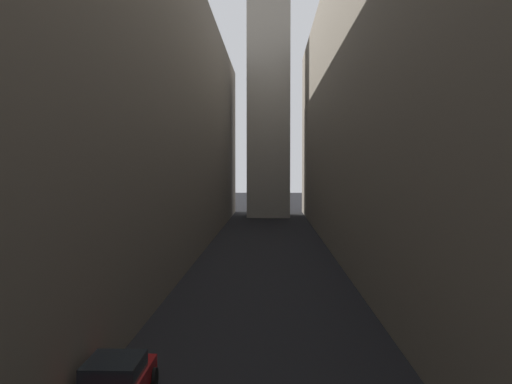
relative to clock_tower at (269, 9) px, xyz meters
The scene contains 5 objects.
ground_plane 55.62m from the clock_tower, 90.00° to the right, with size 264.00×264.00×0.00m, color black.
building_block_left 50.02m from the clock_tower, 105.79° to the right, with size 14.12×108.00×22.75m, color #60594F.
building_block_right 49.23m from the clock_tower, 76.07° to the right, with size 11.04×108.00×25.02m, color #756B5B.
clock_tower is the anchor object (origin of this frame).
parked_car_left_far 77.66m from the clock_tower, 93.52° to the right, with size 1.99×4.46×1.46m.
Camera 1 is at (0.34, 5.07, 7.24)m, focal length 42.04 mm.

